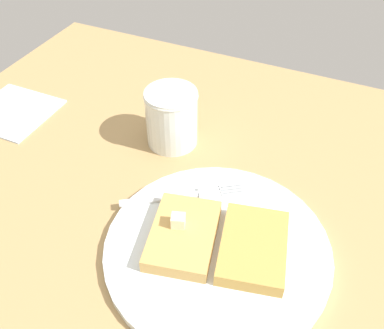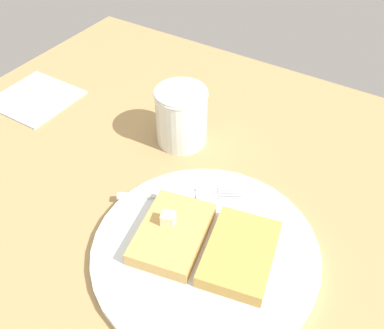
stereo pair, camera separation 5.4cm
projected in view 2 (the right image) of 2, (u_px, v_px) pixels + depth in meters
The scene contains 8 objects.
table_surface at pixel (159, 269), 49.76cm from camera, with size 94.05×94.05×2.90cm, color #A98654.
plate at pixel (205, 250), 49.14cm from camera, with size 26.13×26.13×1.10cm.
toast_slice_left at pixel (172, 233), 49.18cm from camera, with size 7.25×10.38×1.82cm, color tan.
toast_slice_middle at pixel (240, 253), 47.19cm from camera, with size 7.25×10.38×1.82cm, color #C49546.
butter_pat_primary at pixel (168, 219), 48.58cm from camera, with size 1.57×1.41×1.57cm, color #F2E9C9.
fork at pixel (188, 195), 54.54cm from camera, with size 14.16×9.98×0.36cm.
syrup_jar at pixel (181, 119), 61.88cm from camera, with size 7.66×7.66×8.62cm.
napkin at pixel (36, 98), 72.26cm from camera, with size 12.38×12.09×0.30cm, color silver.
Camera 2 is at (18.02, -21.63, 44.41)cm, focal length 40.00 mm.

